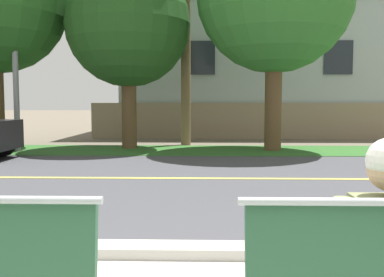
# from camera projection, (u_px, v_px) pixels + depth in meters

# --- Properties ---
(ground_plane) EXTENTS (140.00, 140.00, 0.00)m
(ground_plane) POSITION_uv_depth(u_px,v_px,m) (197.00, 167.00, 9.69)
(ground_plane) COLOR #665B4C
(curb_edge) EXTENTS (44.00, 0.30, 0.11)m
(curb_edge) POSITION_uv_depth(u_px,v_px,m) (188.00, 251.00, 4.06)
(curb_edge) COLOR #ADA89E
(curb_edge) RESTS_ON ground_plane
(street_asphalt) EXTENTS (52.00, 8.00, 0.01)m
(street_asphalt) POSITION_uv_depth(u_px,v_px,m) (196.00, 179.00, 8.20)
(street_asphalt) COLOR #424247
(street_asphalt) RESTS_ON ground_plane
(road_centre_line) EXTENTS (48.00, 0.14, 0.01)m
(road_centre_line) POSITION_uv_depth(u_px,v_px,m) (196.00, 178.00, 8.20)
(road_centre_line) COLOR #E0CC4C
(road_centre_line) RESTS_ON ground_plane
(far_verge_grass) EXTENTS (48.00, 2.80, 0.02)m
(far_verge_grass) POSITION_uv_depth(u_px,v_px,m) (199.00, 150.00, 13.02)
(far_verge_grass) COLOR #2D6026
(far_verge_grass) RESTS_ON ground_plane
(seated_person_olive) EXTENTS (0.52, 0.68, 1.25)m
(seated_person_olive) POSITION_uv_depth(u_px,v_px,m) (379.00, 250.00, 2.22)
(seated_person_olive) COLOR #333D56
(seated_person_olive) RESTS_ON ground_plane
(shade_tree_left) EXTENTS (3.77, 3.77, 6.23)m
(shade_tree_left) POSITION_uv_depth(u_px,v_px,m) (132.00, 15.00, 13.23)
(shade_tree_left) COLOR brown
(shade_tree_left) RESTS_ON ground_plane
(garden_wall) EXTENTS (13.00, 0.36, 1.40)m
(garden_wall) POSITION_uv_depth(u_px,v_px,m) (257.00, 121.00, 17.27)
(garden_wall) COLOR gray
(garden_wall) RESTS_ON ground_plane
(house_across_street) EXTENTS (12.72, 6.91, 6.32)m
(house_across_street) POSITION_uv_depth(u_px,v_px,m) (259.00, 63.00, 20.24)
(house_across_street) COLOR #A3ADB2
(house_across_street) RESTS_ON ground_plane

